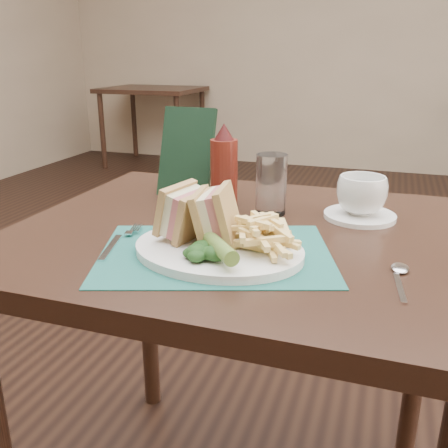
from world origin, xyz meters
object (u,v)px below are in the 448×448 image
table_bg_left (154,127)px  coffee_cup (362,195)px  ketchup_bottle (224,165)px  plate (218,250)px  drinking_glass (271,184)px  sandwich_half_a (175,210)px  sandwich_half_b (204,213)px  saucer (360,216)px  placemat (216,253)px  check_presenter (187,153)px  table_main (240,386)px

table_bg_left → coffee_cup: bearing=-57.4°
coffee_cup → ketchup_bottle: 0.31m
plate → drinking_glass: 0.27m
sandwich_half_a → sandwich_half_b: (0.06, -0.01, 0.00)m
drinking_glass → saucer: bearing=8.5°
plate → drinking_glass: bearing=88.4°
sandwich_half_b → saucer: 0.37m
placemat → check_presenter: size_ratio=1.86×
coffee_cup → check_presenter: 0.42m
ketchup_bottle → check_presenter: bearing=155.4°
sandwich_half_a → table_bg_left: bearing=130.1°
placemat → plate: 0.01m
placemat → check_presenter: 0.40m
sandwich_half_a → table_main: bearing=66.5°
table_main → table_bg_left: (-1.98, 3.58, 0.00)m
saucer → drinking_glass: (-0.19, -0.03, 0.06)m
drinking_glass → check_presenter: size_ratio=0.60×
table_main → plate: plate is taller
placemat → check_presenter: (-0.19, 0.34, 0.10)m
table_bg_left → sandwich_half_a: size_ratio=9.35×
check_presenter → saucer: bearing=-5.3°
table_main → ketchup_bottle: bearing=120.7°
plate → check_presenter: size_ratio=1.39×
table_main → drinking_glass: bearing=75.1°
plate → saucer: plate is taller
table_bg_left → placemat: bearing=-62.1°
plate → coffee_cup: bearing=57.9°
placemat → plate: plate is taller
placemat → sandwich_half_a: bearing=166.7°
table_bg_left → placemat: placemat is taller
ketchup_bottle → plate: bearing=-73.2°
table_main → saucer: bearing=33.4°
table_bg_left → coffee_cup: (2.19, -3.43, 0.43)m
saucer → check_presenter: check_presenter is taller
drinking_glass → ketchup_bottle: ketchup_bottle is taller
placemat → plate: bearing=-23.5°
drinking_glass → ketchup_bottle: (-0.12, 0.03, 0.03)m
table_main → check_presenter: bearing=135.3°
sandwich_half_a → drinking_glass: (0.12, 0.24, -0.00)m
table_main → check_presenter: (-0.20, 0.20, 0.48)m
plate → ketchup_bottle: ketchup_bottle is taller
sandwich_half_a → saucer: 0.41m
placemat → plate: (0.01, -0.00, 0.01)m
ketchup_bottle → drinking_glass: bearing=-13.7°
table_bg_left → sandwich_half_a: bearing=-63.0°
table_main → drinking_glass: (0.03, 0.12, 0.44)m
drinking_glass → ketchup_bottle: size_ratio=0.70×
table_main → check_presenter: check_presenter is taller
sandwich_half_a → coffee_cup: bearing=53.7°
ketchup_bottle → sandwich_half_a: bearing=-90.7°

